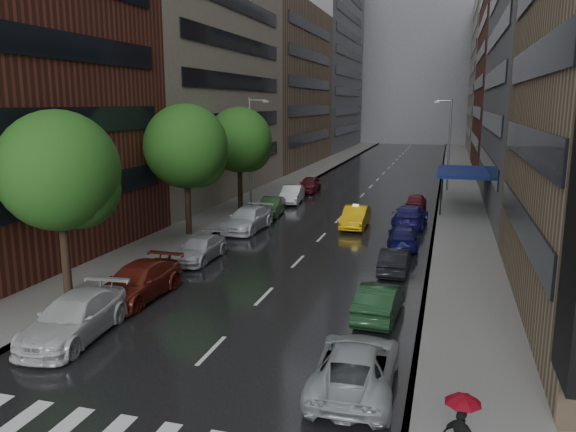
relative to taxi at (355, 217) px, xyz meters
The scene contains 17 objects.
ground 25.70m from the taxi, 93.71° to the right, with size 220.00×220.00×0.00m, color gray.
road 24.43m from the taxi, 93.91° to the left, with size 14.00×140.00×0.01m, color black.
sidewalk_left 26.60m from the taxi, 113.64° to the left, with size 4.00×140.00×0.15m, color gray.
sidewalk_right 25.45m from the taxi, 73.24° to the left, with size 4.00×140.00×0.15m, color gray.
buildings_left 40.11m from the taxi, 116.69° to the left, with size 8.00×108.00×38.00m.
buildings_right 36.69m from the taxi, 66.77° to the left, with size 8.05×109.10×36.00m.
building_far 93.62m from the taxi, 91.03° to the left, with size 40.00×14.00×32.00m, color slate.
tree_near 21.47m from the taxi, 119.46° to the right, with size 5.32×5.32×8.48m.
tree_mid 12.83m from the taxi, 151.12° to the right, with size 5.47×5.47×8.72m.
tree_far 12.11m from the taxi, 158.69° to the left, with size 5.30×5.30×8.44m.
taxi is the anchor object (origin of this frame).
parked_cars_left 9.46m from the taxi, 138.29° to the right, with size 2.73×42.07×1.61m.
parked_cars_right 9.42m from the taxi, 66.63° to the right, with size 2.64×36.11×1.58m.
ped_red_umbrella 27.30m from the taxi, 75.61° to the right, with size 1.00×0.87×2.01m.
street_lamp_left 11.14m from the taxi, 155.08° to the left, with size 1.74×0.22×9.00m.
street_lamp_right 20.70m from the taxi, 72.63° to the left, with size 1.74×0.22×9.00m.
awning 12.12m from the taxi, 51.98° to the left, with size 4.00×8.00×3.12m.
Camera 1 is at (7.82, -13.29, 8.72)m, focal length 35.00 mm.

